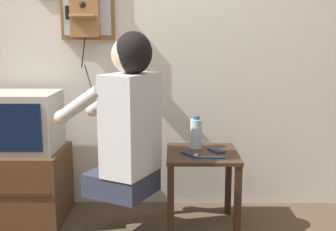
{
  "coord_description": "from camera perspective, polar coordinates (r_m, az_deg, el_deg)",
  "views": [
    {
      "loc": [
        0.2,
        -1.81,
        1.22
      ],
      "look_at": [
        0.18,
        0.71,
        0.75
      ],
      "focal_mm": 45.0,
      "sensor_mm": 36.0,
      "label": 1
    }
  ],
  "objects": [
    {
      "name": "cell_phone_held",
      "position": [
        2.61,
        3.04,
        -5.19
      ],
      "size": [
        0.12,
        0.14,
        0.01
      ],
      "rotation": [
        0.0,
        0.0,
        0.61
      ],
      "color": "navy",
      "rests_on": "side_table"
    },
    {
      "name": "side_table",
      "position": [
        2.71,
        4.63,
        -7.25
      ],
      "size": [
        0.45,
        0.47,
        0.5
      ],
      "color": "#382316",
      "rests_on": "ground_plane"
    },
    {
      "name": "tv_stand",
      "position": [
        3.03,
        -19.04,
        -8.84
      ],
      "size": [
        0.57,
        0.49,
        0.48
      ],
      "color": "#51331E",
      "rests_on": "ground_plane"
    },
    {
      "name": "person",
      "position": [
        2.47,
        -5.61,
        -0.43
      ],
      "size": [
        0.64,
        0.56,
        0.97
      ],
      "rotation": [
        0.0,
        0.0,
        1.1
      ],
      "color": "#2D3347",
      "rests_on": "ground_plane"
    },
    {
      "name": "cell_phone_spare",
      "position": [
        2.7,
        6.53,
        -4.7
      ],
      "size": [
        0.11,
        0.14,
        0.01
      ],
      "rotation": [
        0.0,
        0.0,
        0.47
      ],
      "color": "navy",
      "rests_on": "side_table"
    },
    {
      "name": "water_bottle",
      "position": [
        2.75,
        3.84,
        -2.4
      ],
      "size": [
        0.08,
        0.08,
        0.21
      ],
      "color": "silver",
      "rests_on": "side_table"
    },
    {
      "name": "wall_phone_antique",
      "position": [
        2.98,
        -11.2,
        13.92
      ],
      "size": [
        0.23,
        0.18,
        0.78
      ],
      "color": "#9E6B3D"
    },
    {
      "name": "toothbrush",
      "position": [
        2.55,
        5.32,
        -5.59
      ],
      "size": [
        0.19,
        0.02,
        0.02
      ],
      "rotation": [
        0.0,
        0.0,
        1.52
      ],
      "color": "#338CD8",
      "rests_on": "side_table"
    },
    {
      "name": "wall_back",
      "position": [
        3.0,
        -3.37,
        11.64
      ],
      "size": [
        6.8,
        0.05,
        2.55
      ],
      "color": "beige",
      "rests_on": "ground_plane"
    },
    {
      "name": "television",
      "position": [
        2.92,
        -19.13,
        -0.78
      ],
      "size": [
        0.46,
        0.4,
        0.38
      ],
      "color": "#ADA89E",
      "rests_on": "tv_stand"
    }
  ]
}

